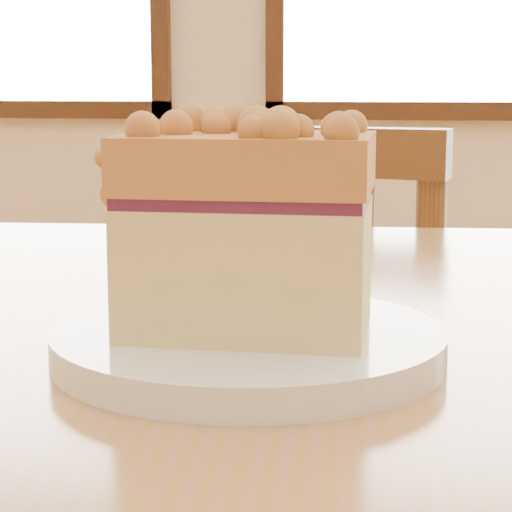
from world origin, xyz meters
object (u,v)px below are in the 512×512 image
(cafe_table_main, at_px, (510,484))
(cake_slice, at_px, (248,221))
(plate, at_px, (248,345))
(cafe_chair_main, at_px, (330,432))

(cafe_table_main, height_order, cake_slice, cake_slice)
(cafe_table_main, height_order, plate, plate)
(cafe_table_main, xyz_separation_m, cafe_chair_main, (-0.15, 0.70, -0.23))
(cafe_chair_main, bearing_deg, cafe_table_main, 116.01)
(cafe_chair_main, height_order, cake_slice, cake_slice)
(plate, distance_m, cake_slice, 0.07)
(cafe_table_main, bearing_deg, cafe_chair_main, 98.91)
(plate, bearing_deg, cake_slice, 145.81)
(cafe_chair_main, distance_m, cake_slice, 0.86)
(cafe_chair_main, xyz_separation_m, cake_slice, (-0.00, -0.77, 0.39))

